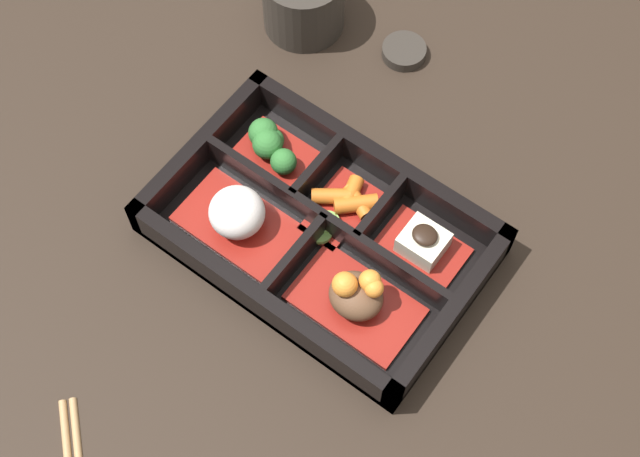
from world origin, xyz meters
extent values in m
plane|color=black|center=(0.00, 0.00, 0.00)|extent=(3.00, 3.00, 0.00)
cube|color=black|center=(0.00, 0.00, 0.01)|extent=(0.30, 0.20, 0.01)
cube|color=black|center=(0.00, -0.09, 0.02)|extent=(0.30, 0.01, 0.04)
cube|color=black|center=(0.00, 0.09, 0.02)|extent=(0.30, 0.01, 0.04)
cube|color=black|center=(-0.15, 0.00, 0.02)|extent=(0.01, 0.20, 0.04)
cube|color=black|center=(0.15, 0.00, 0.02)|extent=(0.01, 0.20, 0.04)
cube|color=black|center=(0.00, -0.01, 0.02)|extent=(0.28, 0.01, 0.04)
cube|color=black|center=(-0.04, -0.05, 0.02)|extent=(0.01, 0.08, 0.04)
cube|color=black|center=(0.04, -0.05, 0.02)|extent=(0.01, 0.08, 0.04)
cube|color=black|center=(0.00, 0.04, 0.02)|extent=(0.01, 0.09, 0.04)
cube|color=maroon|center=(-0.07, 0.04, 0.01)|extent=(0.12, 0.07, 0.01)
ellipsoid|color=brown|center=(-0.07, 0.04, 0.03)|extent=(0.05, 0.05, 0.03)
sphere|color=orange|center=(-0.08, 0.03, 0.05)|extent=(0.02, 0.02, 0.02)
sphere|color=orange|center=(-0.07, 0.03, 0.05)|extent=(0.02, 0.02, 0.02)
sphere|color=orange|center=(-0.06, 0.04, 0.05)|extent=(0.02, 0.02, 0.02)
cube|color=maroon|center=(0.07, 0.04, 0.01)|extent=(0.12, 0.07, 0.01)
ellipsoid|color=silver|center=(0.07, 0.04, 0.04)|extent=(0.05, 0.05, 0.05)
cube|color=maroon|center=(-0.09, -0.04, 0.01)|extent=(0.08, 0.06, 0.01)
cube|color=beige|center=(-0.09, -0.04, 0.03)|extent=(0.04, 0.04, 0.02)
ellipsoid|color=black|center=(-0.09, -0.04, 0.04)|extent=(0.02, 0.02, 0.01)
cube|color=maroon|center=(0.00, -0.04, 0.01)|extent=(0.05, 0.06, 0.01)
cylinder|color=#D1661E|center=(0.00, -0.05, 0.02)|extent=(0.02, 0.03, 0.02)
cylinder|color=#D1661E|center=(-0.01, -0.05, 0.02)|extent=(0.04, 0.03, 0.01)
cylinder|color=#D1661E|center=(-0.01, -0.04, 0.02)|extent=(0.04, 0.04, 0.02)
cylinder|color=#D1661E|center=(0.01, -0.04, 0.02)|extent=(0.04, 0.03, 0.02)
cube|color=maroon|center=(0.09, -0.04, 0.01)|extent=(0.08, 0.06, 0.01)
sphere|color=#2D6B2D|center=(0.09, -0.04, 0.03)|extent=(0.03, 0.03, 0.03)
sphere|color=#2D6B2D|center=(0.10, -0.05, 0.03)|extent=(0.02, 0.02, 0.02)
sphere|color=#2D6B2D|center=(0.07, -0.04, 0.03)|extent=(0.03, 0.03, 0.03)
sphere|color=#2D6B2D|center=(0.11, -0.05, 0.03)|extent=(0.03, 0.03, 0.03)
cube|color=maroon|center=(0.00, -0.01, 0.01)|extent=(0.04, 0.03, 0.01)
cylinder|color=#75A84C|center=(0.00, -0.01, 0.02)|extent=(0.02, 0.02, 0.01)
cylinder|color=#75A84C|center=(0.00, 0.00, 0.02)|extent=(0.02, 0.02, 0.00)
cylinder|color=#2D2823|center=(0.17, -0.20, 0.04)|extent=(0.09, 0.09, 0.07)
cylinder|color=#2D2823|center=(0.06, -0.23, 0.01)|extent=(0.05, 0.05, 0.01)
cylinder|color=black|center=(0.06, -0.23, 0.01)|extent=(0.03, 0.03, 0.00)
camera|label=1|loc=(-0.23, 0.30, 0.77)|focal=50.00mm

